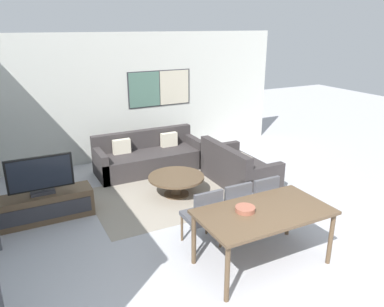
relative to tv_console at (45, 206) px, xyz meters
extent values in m
cube|color=silver|center=(2.37, 2.29, 1.17)|extent=(7.18, 0.06, 2.80)
cube|color=#2D2D33|center=(2.93, 2.25, 1.32)|extent=(1.53, 0.01, 0.82)
cube|color=#4C7060|center=(2.56, 2.24, 1.32)|extent=(0.73, 0.02, 0.78)
cube|color=beige|center=(3.31, 2.24, 1.32)|extent=(0.73, 0.02, 0.78)
cube|color=gray|center=(2.23, -0.13, -0.22)|extent=(2.98, 2.00, 0.01)
cube|color=brown|center=(0.00, 0.00, 0.00)|extent=(1.47, 0.44, 0.45)
cube|color=#2D2D33|center=(0.00, -0.22, 0.00)|extent=(1.35, 0.01, 0.25)
cube|color=#2D2D33|center=(0.00, 0.00, 0.25)|extent=(0.36, 0.20, 0.05)
cube|color=#2D2D33|center=(0.00, 0.00, 0.32)|extent=(0.06, 0.03, 0.08)
cube|color=black|center=(0.00, 0.00, 0.57)|extent=(0.98, 0.04, 0.54)
cube|color=black|center=(0.00, -0.02, 0.57)|extent=(0.91, 0.01, 0.49)
cube|color=#383333|center=(2.23, 1.21, -0.02)|extent=(2.22, 0.87, 0.42)
cube|color=#383333|center=(2.23, 1.56, 0.18)|extent=(2.22, 0.16, 0.81)
cube|color=#383333|center=(1.20, 1.21, 0.07)|extent=(0.14, 0.87, 0.60)
cube|color=#383333|center=(3.27, 1.21, 0.07)|extent=(0.14, 0.87, 0.60)
cube|color=beige|center=(1.70, 1.38, 0.34)|extent=(0.36, 0.12, 0.30)
cube|color=beige|center=(2.77, 1.38, 0.34)|extent=(0.36, 0.12, 0.30)
cube|color=#383333|center=(3.56, -0.20, -0.02)|extent=(0.87, 1.59, 0.42)
cube|color=#383333|center=(3.21, -0.20, 0.18)|extent=(0.16, 1.59, 0.81)
cube|color=#383333|center=(3.56, -0.93, 0.07)|extent=(0.87, 0.14, 0.60)
cube|color=#383333|center=(3.56, 0.52, 0.07)|extent=(0.87, 0.14, 0.60)
cube|color=beige|center=(3.39, -0.56, 0.34)|extent=(0.12, 0.36, 0.30)
cylinder|color=brown|center=(2.23, -0.13, -0.21)|extent=(0.45, 0.45, 0.03)
cylinder|color=brown|center=(2.23, -0.13, -0.06)|extent=(0.18, 0.18, 0.33)
cylinder|color=brown|center=(2.23, -0.13, 0.12)|extent=(1.01, 1.01, 0.04)
cube|color=brown|center=(2.34, -2.51, 0.52)|extent=(1.68, 0.92, 0.04)
cylinder|color=brown|center=(1.56, -2.91, 0.14)|extent=(0.06, 0.06, 0.72)
cylinder|color=brown|center=(3.12, -2.91, 0.14)|extent=(0.06, 0.06, 0.72)
cylinder|color=brown|center=(1.56, -2.11, 0.14)|extent=(0.06, 0.06, 0.72)
cylinder|color=brown|center=(3.12, -2.11, 0.14)|extent=(0.06, 0.06, 0.72)
cube|color=#4C4C51|center=(1.86, -1.75, 0.21)|extent=(0.46, 0.46, 0.06)
cube|color=#4C4C51|center=(1.86, -1.96, 0.45)|extent=(0.42, 0.05, 0.42)
cylinder|color=brown|center=(1.66, -1.95, -0.02)|extent=(0.04, 0.04, 0.41)
cylinder|color=brown|center=(2.06, -1.95, -0.02)|extent=(0.04, 0.04, 0.41)
cylinder|color=brown|center=(1.66, -1.55, -0.02)|extent=(0.04, 0.04, 0.41)
cylinder|color=brown|center=(2.06, -1.55, -0.02)|extent=(0.04, 0.04, 0.41)
cube|color=#4C4C51|center=(2.34, -1.73, 0.21)|extent=(0.46, 0.46, 0.06)
cube|color=#4C4C51|center=(2.34, -1.93, 0.45)|extent=(0.42, 0.05, 0.42)
cylinder|color=brown|center=(2.14, -1.93, -0.02)|extent=(0.04, 0.04, 0.41)
cylinder|color=brown|center=(2.54, -1.93, -0.02)|extent=(0.04, 0.04, 0.41)
cylinder|color=brown|center=(2.14, -1.53, -0.02)|extent=(0.04, 0.04, 0.41)
cylinder|color=brown|center=(2.54, -1.53, -0.02)|extent=(0.04, 0.04, 0.41)
cube|color=#4C4C51|center=(2.82, -1.73, 0.21)|extent=(0.46, 0.46, 0.06)
cube|color=#4C4C51|center=(2.82, -1.94, 0.45)|extent=(0.42, 0.05, 0.42)
cylinder|color=brown|center=(2.62, -1.93, -0.02)|extent=(0.04, 0.04, 0.41)
cylinder|color=brown|center=(3.02, -1.93, -0.02)|extent=(0.04, 0.04, 0.41)
cylinder|color=brown|center=(2.62, -1.53, -0.02)|extent=(0.04, 0.04, 0.41)
cylinder|color=brown|center=(3.02, -1.53, -0.02)|extent=(0.04, 0.04, 0.41)
cylinder|color=#995642|center=(2.12, -2.41, 0.57)|extent=(0.25, 0.25, 0.06)
torus|color=#995642|center=(2.12, -2.41, 0.59)|extent=(0.25, 0.25, 0.02)
camera|label=1|loc=(-0.35, -5.79, 2.73)|focal=35.00mm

